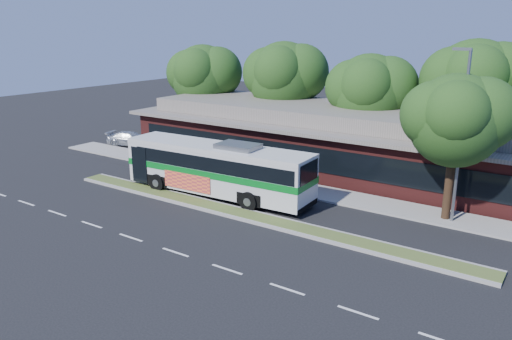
% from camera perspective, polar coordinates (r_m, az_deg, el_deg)
% --- Properties ---
extents(ground, '(120.00, 120.00, 0.00)m').
position_cam_1_polar(ground, '(27.15, -1.91, -5.67)').
color(ground, black).
rests_on(ground, ground).
extents(median_strip, '(26.00, 1.10, 0.15)m').
position_cam_1_polar(median_strip, '(27.57, -1.17, -5.15)').
color(median_strip, '#405724').
rests_on(median_strip, ground).
extents(sidewalk, '(44.00, 2.60, 0.12)m').
position_cam_1_polar(sidewalk, '(32.20, 4.83, -2.11)').
color(sidewalk, gray).
rests_on(sidewalk, ground).
extents(parking_lot, '(14.00, 12.00, 0.01)m').
position_cam_1_polar(parking_lot, '(45.90, -12.76, 2.93)').
color(parking_lot, black).
rests_on(parking_lot, ground).
extents(plaza_building, '(33.20, 11.20, 4.45)m').
position_cam_1_polar(plaza_building, '(37.37, 9.92, 3.52)').
color(plaza_building, '#521B1A').
rests_on(plaza_building, ground).
extents(lamp_post, '(0.93, 0.18, 9.07)m').
position_cam_1_polar(lamp_post, '(27.36, 22.36, 4.01)').
color(lamp_post, slate).
rests_on(lamp_post, ground).
extents(tree_bg_a, '(6.47, 5.80, 8.63)m').
position_cam_1_polar(tree_bg_a, '(46.36, -5.54, 10.72)').
color(tree_bg_a, black).
rests_on(tree_bg_a, ground).
extents(tree_bg_b, '(6.69, 6.00, 9.00)m').
position_cam_1_polar(tree_bg_b, '(42.54, 3.82, 10.67)').
color(tree_bg_b, black).
rests_on(tree_bg_b, ground).
extents(tree_bg_c, '(6.24, 5.60, 8.26)m').
position_cam_1_polar(tree_bg_c, '(38.23, 13.47, 8.87)').
color(tree_bg_c, black).
rests_on(tree_bg_c, ground).
extents(tree_bg_d, '(6.91, 6.20, 9.37)m').
position_cam_1_polar(tree_bg_d, '(37.23, 24.39, 9.01)').
color(tree_bg_d, black).
rests_on(tree_bg_d, ground).
extents(transit_bus, '(12.46, 3.33, 3.47)m').
position_cam_1_polar(transit_bus, '(30.44, -4.35, 0.51)').
color(transit_bus, silver).
rests_on(transit_bus, ground).
extents(sedan, '(4.59, 3.02, 1.24)m').
position_cam_1_polar(sedan, '(45.28, -14.12, 3.46)').
color(sedan, silver).
rests_on(sedan, ground).
extents(sidewalk_tree, '(5.38, 4.83, 7.85)m').
position_cam_1_polar(sidewalk_tree, '(27.55, 22.66, 5.41)').
color(sidewalk_tree, black).
rests_on(sidewalk_tree, ground).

